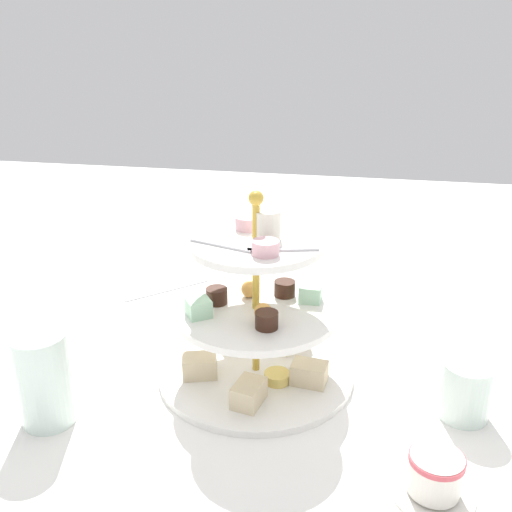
{
  "coord_description": "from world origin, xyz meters",
  "views": [
    {
      "loc": [
        0.13,
        -0.69,
        0.47
      ],
      "look_at": [
        0.0,
        0.0,
        0.18
      ],
      "focal_mm": 40.26,
      "sensor_mm": 36.0,
      "label": 1
    }
  ],
  "objects_px": {
    "butter_knife_left": "(167,289)",
    "water_glass_short_left": "(465,390)",
    "tiered_serving_stand": "(256,326)",
    "water_glass_tall_right": "(44,379)",
    "teacup_with_saucer": "(435,476)"
  },
  "relations": [
    {
      "from": "butter_knife_left",
      "to": "water_glass_short_left",
      "type": "bearing_deg",
      "value": 106.35
    },
    {
      "from": "tiered_serving_stand",
      "to": "water_glass_tall_right",
      "type": "relative_size",
      "value": 2.25
    },
    {
      "from": "tiered_serving_stand",
      "to": "teacup_with_saucer",
      "type": "height_order",
      "value": "tiered_serving_stand"
    },
    {
      "from": "water_glass_tall_right",
      "to": "tiered_serving_stand",
      "type": "bearing_deg",
      "value": 31.96
    },
    {
      "from": "teacup_with_saucer",
      "to": "water_glass_tall_right",
      "type": "bearing_deg",
      "value": 175.47
    },
    {
      "from": "tiered_serving_stand",
      "to": "butter_knife_left",
      "type": "height_order",
      "value": "tiered_serving_stand"
    },
    {
      "from": "water_glass_tall_right",
      "to": "water_glass_short_left",
      "type": "bearing_deg",
      "value": 11.98
    },
    {
      "from": "tiered_serving_stand",
      "to": "teacup_with_saucer",
      "type": "relative_size",
      "value": 3.08
    },
    {
      "from": "water_glass_short_left",
      "to": "butter_knife_left",
      "type": "xyz_separation_m",
      "value": [
        -0.5,
        0.29,
        -0.04
      ]
    },
    {
      "from": "butter_knife_left",
      "to": "tiered_serving_stand",
      "type": "bearing_deg",
      "value": 88.08
    },
    {
      "from": "water_glass_short_left",
      "to": "butter_knife_left",
      "type": "distance_m",
      "value": 0.58
    },
    {
      "from": "tiered_serving_stand",
      "to": "water_glass_tall_right",
      "type": "xyz_separation_m",
      "value": [
        -0.24,
        -0.15,
        -0.02
      ]
    },
    {
      "from": "tiered_serving_stand",
      "to": "water_glass_short_left",
      "type": "relative_size",
      "value": 3.62
    },
    {
      "from": "tiered_serving_stand",
      "to": "butter_knife_left",
      "type": "xyz_separation_m",
      "value": [
        -0.22,
        0.25,
        -0.08
      ]
    },
    {
      "from": "teacup_with_saucer",
      "to": "tiered_serving_stand",
      "type": "bearing_deg",
      "value": 140.83
    }
  ]
}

